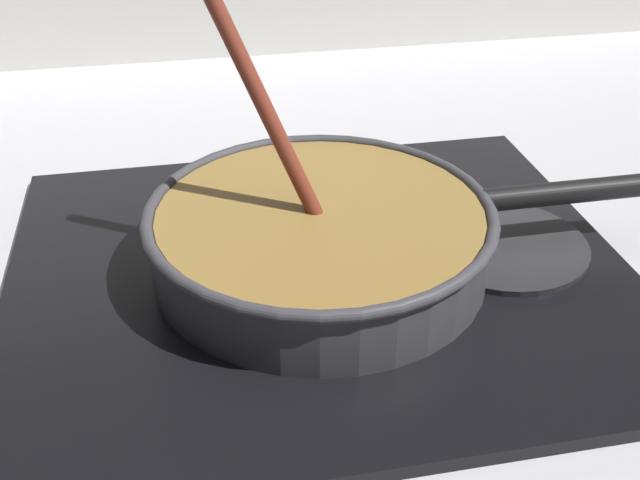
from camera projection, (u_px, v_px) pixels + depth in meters
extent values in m
cube|color=#B7B7BC|center=(186.00, 426.00, 0.57)|extent=(2.40, 1.60, 0.04)
cube|color=black|center=(320.00, 273.00, 0.70)|extent=(0.56, 0.48, 0.01)
torus|color=#592D0C|center=(320.00, 263.00, 0.70)|extent=(0.18, 0.18, 0.01)
cylinder|color=#262628|center=(502.00, 244.00, 0.73)|extent=(0.16, 0.16, 0.01)
cylinder|color=#38383D|center=(320.00, 240.00, 0.68)|extent=(0.30, 0.30, 0.06)
cylinder|color=olive|center=(320.00, 236.00, 0.68)|extent=(0.29, 0.29, 0.05)
torus|color=#38383D|center=(320.00, 212.00, 0.67)|extent=(0.31, 0.31, 0.01)
cylinder|color=black|center=(567.00, 192.00, 0.71)|extent=(0.17, 0.02, 0.02)
cylinder|color=#E5CC7A|center=(210.00, 228.00, 0.66)|extent=(0.03, 0.03, 0.01)
cylinder|color=#EDD88C|center=(290.00, 232.00, 0.66)|extent=(0.03, 0.03, 0.01)
cylinder|color=beige|center=(389.00, 277.00, 0.60)|extent=(0.03, 0.03, 0.01)
cylinder|color=beige|center=(320.00, 187.00, 0.73)|extent=(0.03, 0.03, 0.01)
cylinder|color=maroon|center=(268.00, 114.00, 0.63)|extent=(0.10, 0.07, 0.21)
cube|color=brown|center=(323.00, 229.00, 0.67)|extent=(0.05, 0.05, 0.01)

